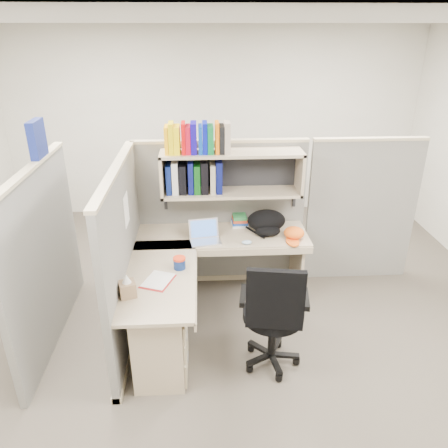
{
  "coord_description": "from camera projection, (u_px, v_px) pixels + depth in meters",
  "views": [
    {
      "loc": [
        -0.2,
        -3.43,
        2.68
      ],
      "look_at": [
        -0.0,
        0.25,
        0.99
      ],
      "focal_mm": 35.0,
      "sensor_mm": 36.0,
      "label": 1
    }
  ],
  "objects": [
    {
      "name": "ground",
      "position": [
        225.0,
        327.0,
        4.24
      ],
      "size": [
        6.0,
        6.0,
        0.0
      ],
      "primitive_type": "plane",
      "color": "#39352C",
      "rests_on": "ground"
    },
    {
      "name": "room_shell",
      "position": [
        226.0,
        167.0,
        3.57
      ],
      "size": [
        6.0,
        6.0,
        6.0
      ],
      "color": "beige",
      "rests_on": "ground"
    },
    {
      "name": "cubicle",
      "position": [
        185.0,
        224.0,
        4.26
      ],
      "size": [
        3.79,
        1.84,
        1.95
      ],
      "color": "#61615D",
      "rests_on": "ground"
    },
    {
      "name": "desk",
      "position": [
        181.0,
        309.0,
        3.78
      ],
      "size": [
        1.74,
        1.75,
        0.73
      ],
      "color": "tan",
      "rests_on": "ground"
    },
    {
      "name": "laptop",
      "position": [
        205.0,
        233.0,
        4.25
      ],
      "size": [
        0.34,
        0.34,
        0.21
      ],
      "primitive_type": null,
      "rotation": [
        0.0,
        0.0,
        0.16
      ],
      "color": "silver",
      "rests_on": "desk"
    },
    {
      "name": "backpack",
      "position": [
        267.0,
        223.0,
        4.44
      ],
      "size": [
        0.44,
        0.38,
        0.23
      ],
      "primitive_type": null,
      "rotation": [
        0.0,
        0.0,
        0.21
      ],
      "color": "black",
      "rests_on": "desk"
    },
    {
      "name": "orange_cap",
      "position": [
        294.0,
        233.0,
        4.36
      ],
      "size": [
        0.27,
        0.29,
        0.11
      ],
      "primitive_type": null,
      "rotation": [
        0.0,
        0.0,
        -0.31
      ],
      "color": "#E25813",
      "rests_on": "desk"
    },
    {
      "name": "snack_canister",
      "position": [
        179.0,
        263.0,
        3.81
      ],
      "size": [
        0.11,
        0.11,
        0.11
      ],
      "color": "navy",
      "rests_on": "desk"
    },
    {
      "name": "tissue_box",
      "position": [
        127.0,
        285.0,
        3.41
      ],
      "size": [
        0.16,
        0.16,
        0.2
      ],
      "primitive_type": null,
      "rotation": [
        0.0,
        0.0,
        0.33
      ],
      "color": "#977756",
      "rests_on": "desk"
    },
    {
      "name": "mouse",
      "position": [
        247.0,
        242.0,
        4.25
      ],
      "size": [
        0.11,
        0.09,
        0.04
      ],
      "primitive_type": "ellipsoid",
      "rotation": [
        0.0,
        0.0,
        0.29
      ],
      "color": "#94B8D2",
      "rests_on": "desk"
    },
    {
      "name": "paper_cup",
      "position": [
        214.0,
        223.0,
        4.6
      ],
      "size": [
        0.08,
        0.08,
        0.09
      ],
      "primitive_type": "cylinder",
      "rotation": [
        0.0,
        0.0,
        -0.31
      ],
      "color": "silver",
      "rests_on": "desk"
    },
    {
      "name": "book_stack",
      "position": [
        239.0,
        219.0,
        4.66
      ],
      "size": [
        0.18,
        0.23,
        0.11
      ],
      "primitive_type": null,
      "rotation": [
        0.0,
        0.0,
        0.04
      ],
      "color": "gray",
      "rests_on": "desk"
    },
    {
      "name": "loose_paper",
      "position": [
        158.0,
        280.0,
        3.66
      ],
      "size": [
        0.29,
        0.33,
        0.0
      ],
      "primitive_type": null,
      "rotation": [
        0.0,
        0.0,
        -0.37
      ],
      "color": "white",
      "rests_on": "desk"
    },
    {
      "name": "task_chair",
      "position": [
        273.0,
        331.0,
        3.6
      ],
      "size": [
        0.59,
        0.54,
        1.06
      ],
      "color": "black",
      "rests_on": "ground"
    }
  ]
}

